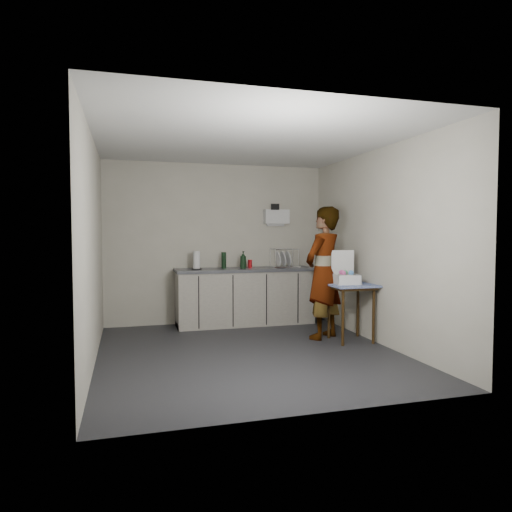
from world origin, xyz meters
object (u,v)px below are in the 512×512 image
object	(u,v)px
paper_towel	(197,261)
dark_bottle	(224,260)
soap_bottle	(243,260)
standing_man	(323,273)
bakery_box	(346,276)
soda_can	(250,264)
side_table	(351,291)
dish_rack	(284,263)
kitchen_counter	(245,298)

from	to	relation	value
paper_towel	dark_bottle	bearing A→B (deg)	9.46
soap_bottle	paper_towel	world-z (taller)	paper_towel
standing_man	bakery_box	distance (m)	0.32
standing_man	paper_towel	bearing A→B (deg)	-71.25
soap_bottle	soda_can	bearing A→B (deg)	40.32
side_table	paper_towel	bearing A→B (deg)	143.41
side_table	dish_rack	bearing A→B (deg)	107.46
dark_bottle	bakery_box	bearing A→B (deg)	-47.11
kitchen_counter	paper_towel	distance (m)	1.00
soap_bottle	dish_rack	bearing A→B (deg)	5.88
dark_bottle	paper_towel	world-z (taller)	paper_towel
kitchen_counter	dark_bottle	bearing A→B (deg)	175.03
dish_rack	dark_bottle	bearing A→B (deg)	178.16
kitchen_counter	dish_rack	bearing A→B (deg)	-0.19
soap_bottle	bakery_box	world-z (taller)	bakery_box
soda_can	paper_towel	size ratio (longest dim) A/B	0.46
paper_towel	kitchen_counter	bearing A→B (deg)	3.21
bakery_box	dish_rack	bearing A→B (deg)	113.81
standing_man	paper_towel	world-z (taller)	standing_man
soap_bottle	soda_can	size ratio (longest dim) A/B	2.13
dish_rack	side_table	bearing A→B (deg)	-73.59
side_table	standing_man	bearing A→B (deg)	139.13
standing_man	soda_can	world-z (taller)	standing_man
paper_towel	side_table	bearing A→B (deg)	-37.64
soda_can	soap_bottle	bearing A→B (deg)	-139.68
dark_bottle	kitchen_counter	bearing A→B (deg)	-4.97
dark_bottle	bakery_box	world-z (taller)	bakery_box
side_table	bakery_box	size ratio (longest dim) A/B	1.73
soda_can	bakery_box	size ratio (longest dim) A/B	0.29
standing_man	soap_bottle	bearing A→B (deg)	-88.03
standing_man	soda_can	xyz separation A→B (m)	(-0.71, 1.29, 0.05)
soda_can	side_table	bearing A→B (deg)	-57.05
dish_rack	bakery_box	size ratio (longest dim) A/B	0.98
dish_rack	soda_can	bearing A→B (deg)	174.84
side_table	bakery_box	world-z (taller)	bakery_box
bakery_box	kitchen_counter	bearing A→B (deg)	134.57
soda_can	dark_bottle	world-z (taller)	dark_bottle
soda_can	dark_bottle	size ratio (longest dim) A/B	0.50
dark_bottle	paper_towel	size ratio (longest dim) A/B	0.93
side_table	bakery_box	xyz separation A→B (m)	(-0.06, 0.04, 0.20)
paper_towel	bakery_box	world-z (taller)	bakery_box
side_table	soap_bottle	distance (m)	1.87
side_table	dark_bottle	xyz separation A→B (m)	(-1.45, 1.53, 0.36)
kitchen_counter	paper_towel	xyz separation A→B (m)	(-0.79, -0.04, 0.62)
kitchen_counter	soda_can	world-z (taller)	soda_can
kitchen_counter	standing_man	distance (m)	1.56
soap_bottle	soda_can	world-z (taller)	soap_bottle
paper_towel	bakery_box	size ratio (longest dim) A/B	0.62
bakery_box	soda_can	bearing A→B (deg)	131.20
side_table	soda_can	world-z (taller)	soda_can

